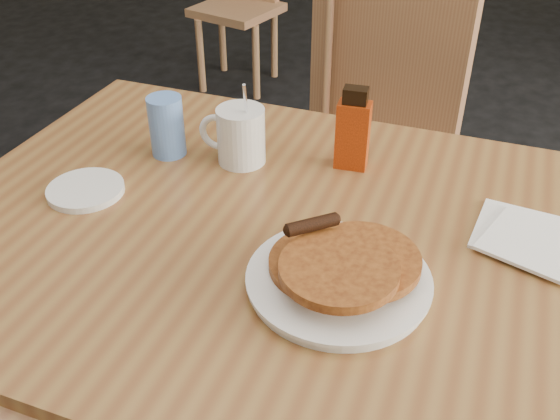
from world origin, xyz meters
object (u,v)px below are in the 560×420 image
object	(u,v)px
main_table	(314,255)
pancake_plate	(340,273)
coffee_mug	(239,135)
blue_tumbler	(167,126)
chair_main_far	(375,123)
syrup_bottle	(353,131)

from	to	relation	value
main_table	pancake_plate	xyz separation A→B (m)	(0.06, -0.11, 0.06)
coffee_mug	blue_tumbler	bearing A→B (deg)	-157.11
chair_main_far	syrup_bottle	world-z (taller)	chair_main_far
coffee_mug	syrup_bottle	size ratio (longest dim) A/B	1.07
pancake_plate	chair_main_far	bearing A→B (deg)	95.70
chair_main_far	syrup_bottle	distance (m)	0.54
main_table	chair_main_far	world-z (taller)	chair_main_far
main_table	syrup_bottle	xyz separation A→B (m)	(0.01, 0.23, 0.11)
syrup_bottle	chair_main_far	bearing A→B (deg)	91.42
chair_main_far	pancake_plate	xyz separation A→B (m)	(0.08, -0.83, 0.18)
chair_main_far	main_table	bearing A→B (deg)	-70.42
main_table	coffee_mug	distance (m)	0.29
chair_main_far	syrup_bottle	size ratio (longest dim) A/B	6.35
chair_main_far	syrup_bottle	xyz separation A→B (m)	(0.03, -0.50, 0.23)
main_table	coffee_mug	bearing A→B (deg)	136.26
blue_tumbler	coffee_mug	bearing A→B (deg)	5.62
main_table	chair_main_far	xyz separation A→B (m)	(-0.02, 0.73, -0.11)
main_table	pancake_plate	world-z (taller)	pancake_plate
blue_tumbler	main_table	bearing A→B (deg)	-27.20
main_table	coffee_mug	world-z (taller)	coffee_mug
chair_main_far	blue_tumbler	size ratio (longest dim) A/B	8.55
main_table	coffee_mug	size ratio (longest dim) A/B	8.15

